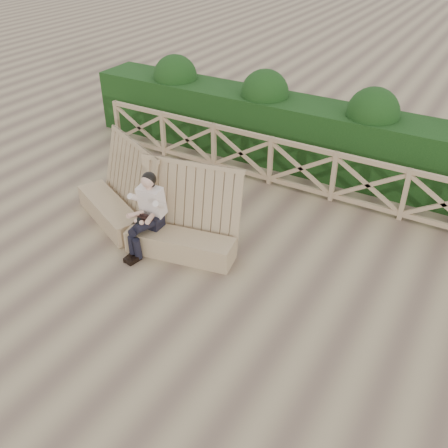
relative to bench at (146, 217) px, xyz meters
The scene contains 5 objects.
ground 1.89m from the bench, 16.70° to the right, with size 60.00×60.00×0.00m, color brown.
bench is the anchor object (origin of this frame).
woman 0.55m from the bench, 43.52° to the right, with size 0.45×0.94×1.46m.
guardrail 3.46m from the bench, 59.18° to the left, with size 10.10×0.09×1.10m.
hedge 4.54m from the bench, 66.98° to the left, with size 12.00×1.20×1.50m, color black.
Camera 1 is at (3.40, -5.36, 5.31)m, focal length 40.00 mm.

